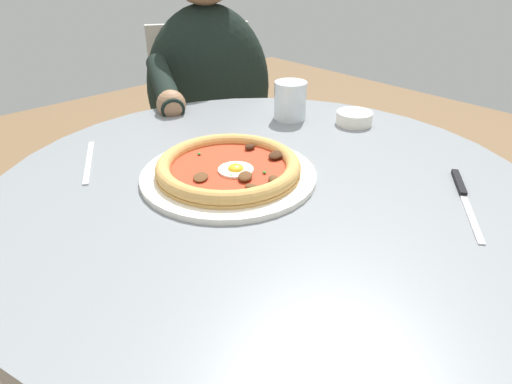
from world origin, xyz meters
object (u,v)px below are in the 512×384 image
object	(u,v)px
water_glass	(290,103)
cafe_chair_diner	(207,127)
diner_person	(212,146)
steak_knife	(463,192)
dining_table	(264,240)
ramekin_capers	(354,117)
fork_utensil	(89,162)
pizza_on_plate	(229,169)

from	to	relation	value
water_glass	cafe_chair_diner	size ratio (longest dim) A/B	0.10
water_glass	diner_person	xyz separation A→B (m)	(0.42, -0.09, -0.27)
steak_knife	cafe_chair_diner	world-z (taller)	cafe_chair_diner
dining_table	ramekin_capers	xyz separation A→B (m)	(0.06, -0.34, 0.14)
water_glass	cafe_chair_diner	world-z (taller)	cafe_chair_diner
dining_table	cafe_chair_diner	distance (m)	0.84
fork_utensil	cafe_chair_diner	size ratio (longest dim) A/B	0.20
diner_person	pizza_on_plate	bearing A→B (deg)	145.56
water_glass	steak_knife	distance (m)	0.44
ramekin_capers	cafe_chair_diner	bearing A→B (deg)	-6.60
dining_table	steak_knife	distance (m)	0.35
dining_table	diner_person	bearing A→B (deg)	-29.52
ramekin_capers	diner_person	world-z (taller)	diner_person
water_glass	pizza_on_plate	bearing A→B (deg)	114.16
water_glass	cafe_chair_diner	bearing A→B (deg)	-16.12
ramekin_capers	fork_utensil	distance (m)	0.57
dining_table	diner_person	xyz separation A→B (m)	(0.61, -0.34, -0.11)
ramekin_capers	diner_person	xyz separation A→B (m)	(0.55, -0.01, -0.25)
pizza_on_plate	water_glass	xyz separation A→B (m)	(0.13, -0.29, 0.02)
dining_table	fork_utensil	distance (m)	0.36
fork_utensil	cafe_chair_diner	world-z (taller)	cafe_chair_diner
dining_table	water_glass	distance (m)	0.36
dining_table	pizza_on_plate	world-z (taller)	pizza_on_plate
pizza_on_plate	cafe_chair_diner	size ratio (longest dim) A/B	0.36
water_glass	diner_person	distance (m)	0.51
steak_knife	cafe_chair_diner	bearing A→B (deg)	-12.07
dining_table	ramekin_capers	world-z (taller)	ramekin_capers
steak_knife	fork_utensil	size ratio (longest dim) A/B	1.10
dining_table	steak_knife	size ratio (longest dim) A/B	5.00
pizza_on_plate	ramekin_capers	distance (m)	0.37
pizza_on_plate	diner_person	xyz separation A→B (m)	(0.55, -0.38, -0.25)
pizza_on_plate	cafe_chair_diner	bearing A→B (deg)	-33.75
water_glass	diner_person	world-z (taller)	diner_person
pizza_on_plate	water_glass	bearing A→B (deg)	-65.84
cafe_chair_diner	dining_table	bearing A→B (deg)	150.34
pizza_on_plate	water_glass	distance (m)	0.32
water_glass	fork_utensil	size ratio (longest dim) A/B	0.50
diner_person	ramekin_capers	bearing A→B (deg)	179.29
fork_utensil	cafe_chair_diner	distance (m)	0.78
steak_knife	diner_person	size ratio (longest dim) A/B	0.17
pizza_on_plate	ramekin_capers	size ratio (longest dim) A/B	3.81
steak_knife	ramekin_capers	distance (m)	0.34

